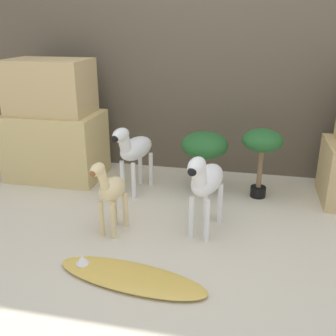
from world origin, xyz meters
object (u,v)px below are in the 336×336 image
at_px(zebra_left, 134,149).
at_px(potted_palm_back, 262,145).
at_px(potted_palm_front, 204,147).
at_px(giraffe_figurine, 110,190).
at_px(zebra_right, 205,180).
at_px(surfboard, 129,276).

distance_m(zebra_left, potted_palm_back, 1.05).
height_order(zebra_left, potted_palm_front, zebra_left).
distance_m(zebra_left, giraffe_figurine, 0.71).
bearing_deg(zebra_right, potted_palm_front, 97.91).
relative_size(zebra_right, potted_palm_front, 1.16).
xyz_separation_m(giraffe_figurine, potted_palm_front, (0.53, 0.83, 0.08)).
xyz_separation_m(zebra_left, surfboard, (0.32, -1.19, -0.37)).
distance_m(zebra_right, potted_palm_front, 0.70).
bearing_deg(giraffe_figurine, zebra_right, 13.03).
bearing_deg(zebra_left, potted_palm_back, 6.53).
distance_m(zebra_left, potted_palm_front, 0.59).
xyz_separation_m(potted_palm_front, surfboard, (-0.25, -1.32, -0.38)).
height_order(zebra_right, surfboard, zebra_right).
distance_m(zebra_left, surfboard, 1.29).
height_order(zebra_right, giraffe_figurine, zebra_right).
relative_size(potted_palm_front, potted_palm_back, 0.90).
xyz_separation_m(zebra_right, potted_palm_front, (-0.10, 0.69, 0.01)).
height_order(zebra_left, potted_palm_back, zebra_left).
height_order(zebra_left, surfboard, zebra_left).
bearing_deg(zebra_right, zebra_left, 140.11).
height_order(giraffe_figurine, potted_palm_front, giraffe_figurine).
bearing_deg(zebra_left, potted_palm_front, 12.68).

